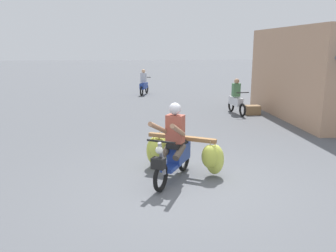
{
  "coord_description": "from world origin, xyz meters",
  "views": [
    {
      "loc": [
        -0.99,
        -6.32,
        2.67
      ],
      "look_at": [
        -0.19,
        1.33,
        0.9
      ],
      "focal_mm": 37.58,
      "sensor_mm": 36.0,
      "label": 1
    }
  ],
  "objects_px": {
    "motorbike_distant_ahead_left": "(236,100)",
    "produce_crate": "(252,110)",
    "motorbike_distant_ahead_right": "(144,85)",
    "motorbike_main_loaded": "(176,150)"
  },
  "relations": [
    {
      "from": "motorbike_distant_ahead_right",
      "to": "motorbike_main_loaded",
      "type": "bearing_deg",
      "value": -89.0
    },
    {
      "from": "motorbike_distant_ahead_left",
      "to": "motorbike_distant_ahead_right",
      "type": "bearing_deg",
      "value": 120.25
    },
    {
      "from": "motorbike_main_loaded",
      "to": "produce_crate",
      "type": "distance_m",
      "value": 7.3
    },
    {
      "from": "motorbike_distant_ahead_left",
      "to": "motorbike_distant_ahead_right",
      "type": "xyz_separation_m",
      "value": [
        -3.44,
        5.9,
        0.0
      ]
    },
    {
      "from": "motorbike_main_loaded",
      "to": "motorbike_distant_ahead_left",
      "type": "relative_size",
      "value": 1.24
    },
    {
      "from": "motorbike_distant_ahead_left",
      "to": "motorbike_distant_ahead_right",
      "type": "height_order",
      "value": "same"
    },
    {
      "from": "motorbike_distant_ahead_left",
      "to": "produce_crate",
      "type": "relative_size",
      "value": 2.89
    },
    {
      "from": "motorbike_distant_ahead_right",
      "to": "motorbike_distant_ahead_left",
      "type": "bearing_deg",
      "value": -59.75
    },
    {
      "from": "produce_crate",
      "to": "motorbike_distant_ahead_right",
      "type": "bearing_deg",
      "value": 123.41
    },
    {
      "from": "motorbike_distant_ahead_right",
      "to": "produce_crate",
      "type": "xyz_separation_m",
      "value": [
        4.05,
        -6.13,
        -0.39
      ]
    }
  ]
}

